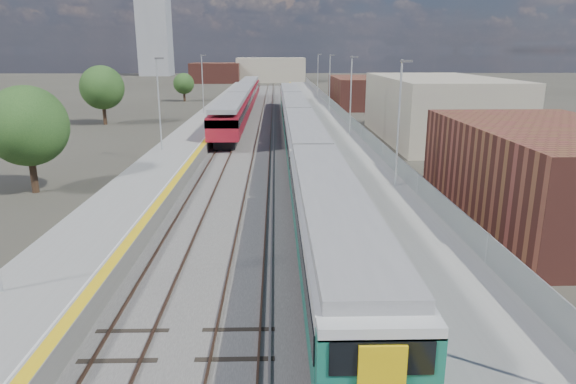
{
  "coord_description": "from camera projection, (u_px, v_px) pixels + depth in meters",
  "views": [
    {
      "loc": [
        -0.72,
        -8.32,
        9.0
      ],
      "look_at": [
        -0.13,
        16.31,
        2.2
      ],
      "focal_mm": 32.0,
      "sensor_mm": 36.0,
      "label": 1
    }
  ],
  "objects": [
    {
      "name": "ground",
      "position": [
        282.0,
        132.0,
        58.62
      ],
      "size": [
        320.0,
        320.0,
        0.0
      ],
      "primitive_type": "plane",
      "color": "#47443A",
      "rests_on": "ground"
    },
    {
      "name": "ballast_bed",
      "position": [
        263.0,
        129.0,
        60.96
      ],
      "size": [
        10.5,
        155.0,
        0.06
      ],
      "primitive_type": "cube",
      "color": "#565451",
      "rests_on": "ground"
    },
    {
      "name": "tracks",
      "position": [
        268.0,
        126.0,
        62.57
      ],
      "size": [
        8.96,
        160.0,
        0.17
      ],
      "color": "#4C3323",
      "rests_on": "ground"
    },
    {
      "name": "platform_right",
      "position": [
        326.0,
        124.0,
        61.0
      ],
      "size": [
        4.7,
        155.0,
        8.52
      ],
      "color": "slate",
      "rests_on": "ground"
    },
    {
      "name": "platform_left",
      "position": [
        205.0,
        125.0,
        60.67
      ],
      "size": [
        4.3,
        155.0,
        8.52
      ],
      "color": "slate",
      "rests_on": "ground"
    },
    {
      "name": "buildings",
      "position": [
        212.0,
        44.0,
        140.73
      ],
      "size": [
        72.0,
        185.5,
        40.0
      ],
      "color": "brown",
      "rests_on": "ground"
    },
    {
      "name": "green_train",
      "position": [
        299.0,
        124.0,
        49.08
      ],
      "size": [
        2.84,
        79.04,
        3.12
      ],
      "color": "black",
      "rests_on": "ground"
    },
    {
      "name": "red_train",
      "position": [
        243.0,
        98.0,
        75.11
      ],
      "size": [
        3.05,
        61.77,
        3.85
      ],
      "color": "black",
      "rests_on": "ground"
    },
    {
      "name": "tree_a",
      "position": [
        27.0,
        126.0,
        32.59
      ],
      "size": [
        5.12,
        5.12,
        6.95
      ],
      "color": "#382619",
      "rests_on": "ground"
    },
    {
      "name": "tree_b",
      "position": [
        102.0,
        88.0,
        63.5
      ],
      "size": [
        5.38,
        5.38,
        7.29
      ],
      "color": "#382619",
      "rests_on": "ground"
    },
    {
      "name": "tree_c",
      "position": [
        184.0,
        84.0,
        93.51
      ],
      "size": [
        3.78,
        3.78,
        5.12
      ],
      "color": "#382619",
      "rests_on": "ground"
    },
    {
      "name": "tree_d",
      "position": [
        411.0,
        87.0,
        77.51
      ],
      "size": [
        4.27,
        4.27,
        5.78
      ],
      "color": "#382619",
      "rests_on": "ground"
    }
  ]
}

